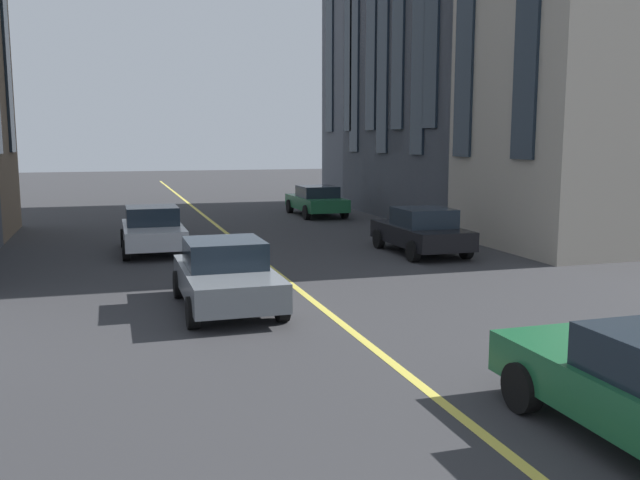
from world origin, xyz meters
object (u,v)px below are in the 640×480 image
Objects in this scene: car_grey_near at (226,275)px; car_black_trailing at (421,231)px; car_silver_mid at (153,230)px; car_green_parked_a at (316,200)px.

car_grey_near is 8.43m from car_black_trailing.
car_black_trailing is at bearing -109.09° from car_silver_mid.
car_grey_near is (-16.00, 6.77, -0.00)m from car_green_parked_a.
car_green_parked_a is 1.13× the size of car_black_trailing.
car_silver_mid and car_black_trailing have the same top height.
car_silver_mid is 8.21m from car_black_trailing.
car_grey_near is at bearing -172.71° from car_silver_mid.
car_grey_near is at bearing 126.56° from car_black_trailing.
car_black_trailing is (5.02, -6.77, 0.00)m from car_grey_near.
car_black_trailing is (-2.69, -7.76, 0.00)m from car_silver_mid.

